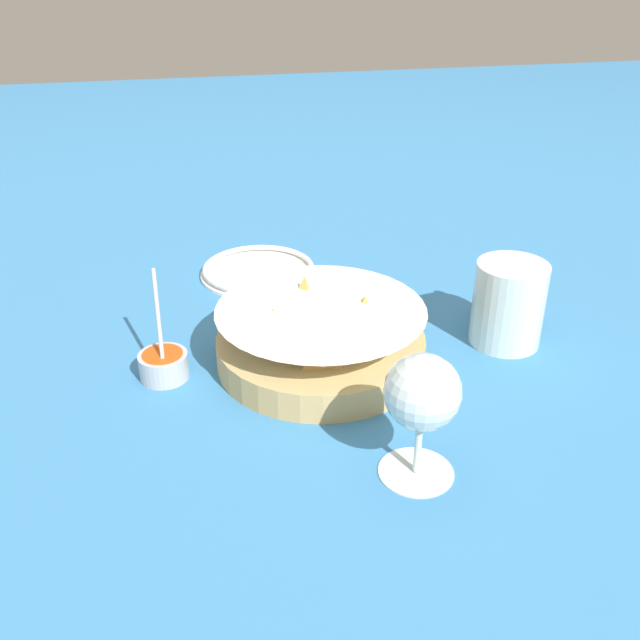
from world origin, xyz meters
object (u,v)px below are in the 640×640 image
object	(u,v)px
sauce_cup	(163,364)
beer_mug	(507,306)
food_basket	(320,337)
side_plate	(258,270)
wine_glass	(422,397)

from	to	relation	value
sauce_cup	beer_mug	distance (m)	0.43
food_basket	side_plate	size ratio (longest dim) A/B	1.42
beer_mug	side_plate	xyz separation A→B (m)	(0.27, 0.28, -0.04)
food_basket	sauce_cup	bearing A→B (deg)	89.13
food_basket	beer_mug	distance (m)	0.24
wine_glass	side_plate	world-z (taller)	wine_glass
food_basket	side_plate	xyz separation A→B (m)	(0.27, 0.04, -0.03)
food_basket	sauce_cup	distance (m)	0.19
sauce_cup	side_plate	bearing A→B (deg)	-29.63
wine_glass	beer_mug	size ratio (longest dim) A/B	1.01
wine_glass	food_basket	bearing A→B (deg)	12.20
food_basket	sauce_cup	world-z (taller)	sauce_cup
food_basket	side_plate	world-z (taller)	food_basket
side_plate	food_basket	bearing A→B (deg)	-171.53
wine_glass	beer_mug	distance (m)	0.30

